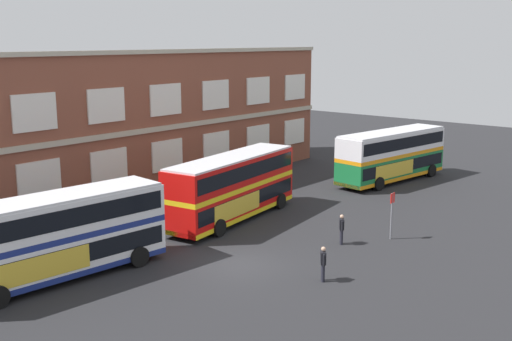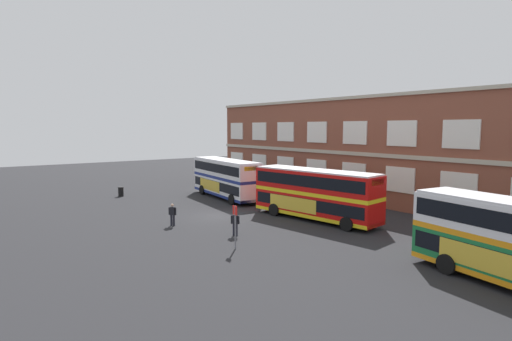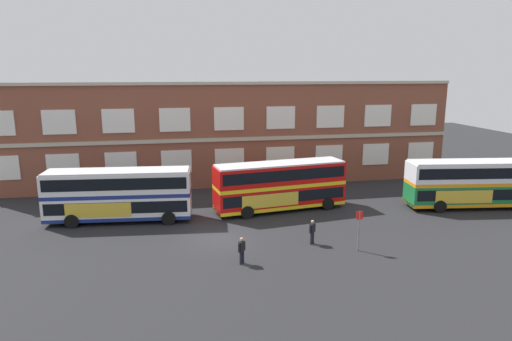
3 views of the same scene
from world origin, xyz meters
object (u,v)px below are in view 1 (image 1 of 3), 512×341
Objects in this scene: double_decker_middle at (232,186)px; double_decker_far at (392,155)px; bus_stand_flag at (392,211)px; waiting_passenger at (323,262)px; second_passenger at (342,228)px; double_decker_near at (53,237)px.

double_decker_far is (16.27, -2.42, 0.00)m from double_decker_middle.
double_decker_far is 4.16× the size of bus_stand_flag.
double_decker_far reaches higher than waiting_passenger.
waiting_passenger and second_passenger have the same top height.
double_decker_near is 0.99× the size of double_decker_middle.
double_decker_middle reaches higher than second_passenger.
double_decker_middle is 7.99m from second_passenger.
double_decker_far is (29.21, -2.03, 0.00)m from double_decker_near.
double_decker_far is at bearing 20.08° from waiting_passenger.
second_passenger is (0.28, -7.89, -1.22)m from double_decker_middle.
bus_stand_flag is (2.86, -9.57, -0.51)m from double_decker_middle.
bus_stand_flag is at bearing 4.38° from waiting_passenger.
waiting_passenger is 7.83m from bus_stand_flag.
second_passenger is at bearing 146.94° from bus_stand_flag.
double_decker_far is 22.59m from waiting_passenger.
double_decker_middle is at bearing 1.73° from double_decker_near.
second_passenger is at bearing -87.94° from double_decker_middle.
waiting_passenger is 5.67m from second_passenger.
double_decker_near is 6.58× the size of second_passenger.
double_decker_far is at bearing 28.06° from bus_stand_flag.
second_passenger is (13.22, -7.50, -1.22)m from double_decker_near.
double_decker_near and double_decker_far have the same top height.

